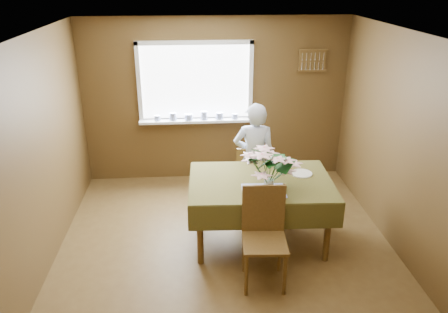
{
  "coord_description": "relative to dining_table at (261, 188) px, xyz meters",
  "views": [
    {
      "loc": [
        -0.36,
        -4.19,
        3.07
      ],
      "look_at": [
        0.0,
        0.55,
        1.05
      ],
      "focal_mm": 35.0,
      "sensor_mm": 36.0,
      "label": 1
    }
  ],
  "objects": [
    {
      "name": "table_knife",
      "position": [
        0.23,
        -0.23,
        0.11
      ],
      "size": [
        0.06,
        0.23,
        0.0
      ],
      "primitive_type": "cube",
      "rotation": [
        0.0,
        0.0,
        -0.19
      ],
      "color": "silver",
      "rests_on": "dining_table"
    },
    {
      "name": "side_plate",
      "position": [
        0.52,
        0.14,
        0.11
      ],
      "size": [
        0.31,
        0.31,
        0.01
      ],
      "primitive_type": "cylinder",
      "rotation": [
        0.0,
        0.0,
        0.24
      ],
      "color": "white",
      "rests_on": "dining_table"
    },
    {
      "name": "floor",
      "position": [
        -0.42,
        -0.35,
        -0.71
      ],
      "size": [
        4.5,
        4.5,
        0.0
      ],
      "primitive_type": "plane",
      "color": "brown",
      "rests_on": "ground"
    },
    {
      "name": "spoon_rack",
      "position": [
        1.03,
        1.86,
        1.14
      ],
      "size": [
        0.44,
        0.05,
        0.33
      ],
      "color": "brown",
      "rests_on": "wall_back"
    },
    {
      "name": "flower_bouquet",
      "position": [
        0.04,
        -0.26,
        0.41
      ],
      "size": [
        0.55,
        0.55,
        0.47
      ],
      "rotation": [
        0.0,
        0.0,
        0.17
      ],
      "color": "white",
      "rests_on": "dining_table"
    },
    {
      "name": "ceiling",
      "position": [
        -0.42,
        -0.35,
        1.79
      ],
      "size": [
        4.5,
        4.5,
        0.0
      ],
      "primitive_type": "plane",
      "rotation": [
        3.14,
        0.0,
        0.0
      ],
      "color": "white",
      "rests_on": "wall_back"
    },
    {
      "name": "wall_back",
      "position": [
        -0.42,
        1.9,
        0.54
      ],
      "size": [
        4.0,
        0.0,
        4.0
      ],
      "primitive_type": "plane",
      "rotation": [
        1.57,
        0.0,
        0.0
      ],
      "color": "brown",
      "rests_on": "floor"
    },
    {
      "name": "dining_table",
      "position": [
        0.0,
        0.0,
        0.0
      ],
      "size": [
        1.72,
        1.21,
        0.82
      ],
      "rotation": [
        0.0,
        0.0,
        -0.04
      ],
      "color": "brown",
      "rests_on": "floor"
    },
    {
      "name": "wall_right",
      "position": [
        1.58,
        -0.35,
        0.54
      ],
      "size": [
        0.0,
        4.5,
        4.5
      ],
      "primitive_type": "plane",
      "rotation": [
        1.57,
        0.0,
        -1.57
      ],
      "color": "brown",
      "rests_on": "floor"
    },
    {
      "name": "chair_near",
      "position": [
        -0.07,
        -0.72,
        -0.15
      ],
      "size": [
        0.48,
        0.48,
        1.05
      ],
      "rotation": [
        0.0,
        0.0,
        -0.06
      ],
      "color": "brown",
      "rests_on": "floor"
    },
    {
      "name": "wall_left",
      "position": [
        -2.42,
        -0.35,
        0.54
      ],
      "size": [
        0.0,
        4.5,
        4.5
      ],
      "primitive_type": "plane",
      "rotation": [
        1.57,
        0.0,
        1.57
      ],
      "color": "brown",
      "rests_on": "floor"
    },
    {
      "name": "window_assembly",
      "position": [
        -0.72,
        1.84,
        0.64
      ],
      "size": [
        1.72,
        0.2,
        1.22
      ],
      "color": "white",
      "rests_on": "wall_back"
    },
    {
      "name": "chair_far",
      "position": [
        0.01,
        0.88,
        -0.22
      ],
      "size": [
        0.46,
        0.47,
        0.89
      ],
      "rotation": [
        0.0,
        0.0,
        2.89
      ],
      "color": "brown",
      "rests_on": "floor"
    },
    {
      "name": "seated_woman",
      "position": [
        0.03,
        0.77,
        0.05
      ],
      "size": [
        0.59,
        0.42,
        1.53
      ],
      "primitive_type": "imported",
      "rotation": [
        0.0,
        0.0,
        3.04
      ],
      "color": "white",
      "rests_on": "floor"
    },
    {
      "name": "wall_front",
      "position": [
        -0.42,
        -2.6,
        0.54
      ],
      "size": [
        4.0,
        0.0,
        4.0
      ],
      "primitive_type": "plane",
      "rotation": [
        -1.57,
        0.0,
        0.0
      ],
      "color": "brown",
      "rests_on": "floor"
    }
  ]
}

